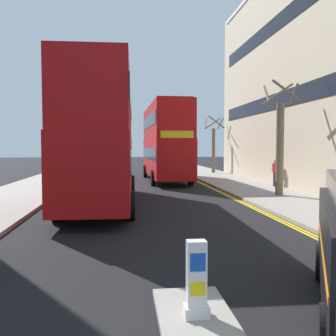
% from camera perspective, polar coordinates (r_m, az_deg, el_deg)
% --- Properties ---
extents(sidewalk_right, '(4.00, 80.00, 0.14)m').
position_cam_1_polar(sidewalk_right, '(19.70, 15.90, -4.08)').
color(sidewalk_right, gray).
rests_on(sidewalk_right, ground).
extents(sidewalk_left, '(4.00, 80.00, 0.14)m').
position_cam_1_polar(sidewalk_left, '(19.02, -23.39, -4.49)').
color(sidewalk_left, gray).
rests_on(sidewalk_left, ground).
extents(kerb_line_outer, '(0.10, 56.00, 0.01)m').
position_cam_1_polar(kerb_line_outer, '(17.12, 11.95, -5.35)').
color(kerb_line_outer, yellow).
rests_on(kerb_line_outer, ground).
extents(kerb_line_inner, '(0.10, 56.00, 0.01)m').
position_cam_1_polar(kerb_line_inner, '(17.07, 11.44, -5.37)').
color(kerb_line_inner, yellow).
rests_on(kerb_line_inner, ground).
extents(traffic_island, '(1.10, 2.20, 0.10)m').
position_cam_1_polar(traffic_island, '(5.83, 4.34, -22.13)').
color(traffic_island, gray).
rests_on(traffic_island, ground).
extents(keep_left_bollard, '(0.36, 0.28, 1.11)m').
position_cam_1_polar(keep_left_bollard, '(5.62, 4.37, -16.99)').
color(keep_left_bollard, silver).
rests_on(keep_left_bollard, traffic_island).
extents(double_decker_bus_away, '(2.98, 10.86, 5.64)m').
position_cam_1_polar(double_decker_bus_away, '(16.30, -10.11, 4.90)').
color(double_decker_bus_away, '#B20F0F').
rests_on(double_decker_bus_away, ground).
extents(double_decker_bus_oncoming, '(2.97, 10.86, 5.64)m').
position_cam_1_polar(double_decker_bus_oncoming, '(27.71, -0.40, 4.27)').
color(double_decker_bus_oncoming, '#B20F0F').
rests_on(double_decker_bus_oncoming, ground).
extents(pedestrian_far, '(0.34, 0.22, 1.62)m').
position_cam_1_polar(pedestrian_far, '(23.62, 16.07, -0.65)').
color(pedestrian_far, '#2D2D38').
rests_on(pedestrian_far, sidewalk_right).
extents(street_tree_near, '(1.84, 1.84, 5.24)m').
position_cam_1_polar(street_tree_near, '(35.11, 6.98, 3.50)').
color(street_tree_near, '#6B6047').
rests_on(street_tree_near, sidewalk_right).
extents(street_tree_far, '(1.82, 1.76, 5.68)m').
position_cam_1_polar(street_tree_far, '(19.38, 16.75, 3.78)').
color(street_tree_far, '#6B6047').
rests_on(street_tree_far, sidewalk_right).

